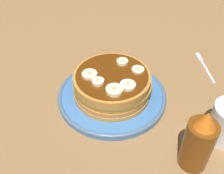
% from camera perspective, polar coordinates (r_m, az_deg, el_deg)
% --- Properties ---
extents(ground_plane, '(1.40, 1.40, 0.03)m').
position_cam_1_polar(ground_plane, '(0.64, -0.00, -3.31)').
color(ground_plane, olive).
extents(plate, '(0.25, 0.25, 0.02)m').
position_cam_1_polar(plate, '(0.62, -0.00, -1.76)').
color(plate, '#3F72B2').
rests_on(plate, ground_plane).
extents(pancake_stack, '(0.18, 0.19, 0.06)m').
position_cam_1_polar(pancake_stack, '(0.60, 0.03, 0.68)').
color(pancake_stack, '#C08B43').
rests_on(pancake_stack, plate).
extents(banana_slice_0, '(0.03, 0.03, 0.01)m').
position_cam_1_polar(banana_slice_0, '(0.56, -3.04, 1.13)').
color(banana_slice_0, '#FCE5C1').
rests_on(banana_slice_0, pancake_stack).
extents(banana_slice_1, '(0.03, 0.03, 0.01)m').
position_cam_1_polar(banana_slice_1, '(0.55, 3.41, 0.35)').
color(banana_slice_1, '#EBECC3').
rests_on(banana_slice_1, pancake_stack).
extents(banana_slice_2, '(0.03, 0.03, 0.01)m').
position_cam_1_polar(banana_slice_2, '(0.58, -4.86, 2.70)').
color(banana_slice_2, beige).
rests_on(banana_slice_2, pancake_stack).
extents(banana_slice_3, '(0.03, 0.03, 0.01)m').
position_cam_1_polar(banana_slice_3, '(0.59, 5.61, 3.71)').
color(banana_slice_3, '#FBE9B9').
rests_on(banana_slice_3, pancake_stack).
extents(banana_slice_4, '(0.04, 0.04, 0.01)m').
position_cam_1_polar(banana_slice_4, '(0.54, 0.52, -0.71)').
color(banana_slice_4, '#F6E4B5').
rests_on(banana_slice_4, pancake_stack).
extents(banana_slice_5, '(0.03, 0.03, 0.01)m').
position_cam_1_polar(banana_slice_5, '(0.61, 2.24, 5.43)').
color(banana_slice_5, '#FEF2B6').
rests_on(banana_slice_5, pancake_stack).
extents(fork, '(0.13, 0.05, 0.01)m').
position_cam_1_polar(fork, '(0.76, 19.17, 4.55)').
color(fork, silver).
rests_on(fork, ground_plane).
extents(syrup_bottle, '(0.05, 0.05, 0.14)m').
position_cam_1_polar(syrup_bottle, '(0.49, 18.12, -11.22)').
color(syrup_bottle, brown).
rests_on(syrup_bottle, ground_plane).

